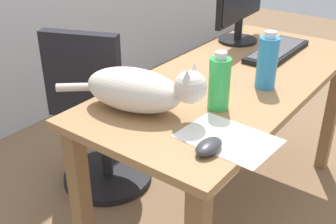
{
  "coord_description": "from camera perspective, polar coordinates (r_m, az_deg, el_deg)",
  "views": [
    {
      "loc": [
        -1.47,
        -0.75,
        1.4
      ],
      "look_at": [
        -0.53,
        -0.04,
        0.79
      ],
      "focal_mm": 44.41,
      "sensor_mm": 36.0,
      "label": 1
    }
  ],
  "objects": [
    {
      "name": "ground_plane",
      "position": [
        2.17,
        7.64,
        -13.12
      ],
      "size": [
        8.0,
        8.0,
        0.0
      ],
      "primitive_type": "plane",
      "color": "#846647"
    },
    {
      "name": "water_bottle",
      "position": [
        1.66,
        13.46,
        6.69
      ],
      "size": [
        0.08,
        0.08,
        0.23
      ],
      "color": "#2D8CD1",
      "rests_on": "desk"
    },
    {
      "name": "cat",
      "position": [
        1.44,
        -3.98,
        3.14
      ],
      "size": [
        0.25,
        0.6,
        0.2
      ],
      "color": "silver",
      "rests_on": "desk"
    },
    {
      "name": "keyboard",
      "position": [
        2.08,
        14.72,
        8.09
      ],
      "size": [
        0.44,
        0.15,
        0.03
      ],
      "color": "black",
      "rests_on": "desk"
    },
    {
      "name": "office_chair",
      "position": [
        2.13,
        -9.35,
        -1.59
      ],
      "size": [
        0.51,
        0.49,
        0.89
      ],
      "color": "black",
      "rests_on": "ground_plane"
    },
    {
      "name": "paper_sheet",
      "position": [
        1.32,
        8.25,
        -3.6
      ],
      "size": [
        0.23,
        0.31,
        0.0
      ],
      "primitive_type": "cube",
      "rotation": [
        0.0,
        0.0,
        -0.05
      ],
      "color": "white",
      "rests_on": "desk"
    },
    {
      "name": "computer_mouse",
      "position": [
        1.24,
        5.63,
        -4.72
      ],
      "size": [
        0.11,
        0.06,
        0.04
      ],
      "primitive_type": "ellipsoid",
      "color": "#333338",
      "rests_on": "desk"
    },
    {
      "name": "desk",
      "position": [
        1.83,
        8.83,
        1.75
      ],
      "size": [
        1.46,
        0.65,
        0.73
      ],
      "color": "#9E7247",
      "rests_on": "ground_plane"
    },
    {
      "name": "spray_bottle",
      "position": [
        1.46,
        7.06,
        4.0
      ],
      "size": [
        0.08,
        0.08,
        0.21
      ],
      "color": "green",
      "rests_on": "desk"
    }
  ]
}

